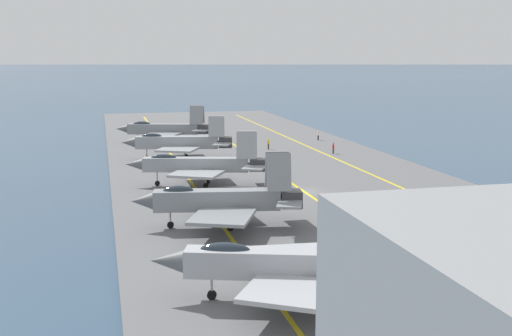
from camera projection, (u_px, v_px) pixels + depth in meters
ground_plane at (304, 195)px, 72.40m from camera, size 2000.00×2000.00×0.00m
carrier_deck at (304, 193)px, 72.36m from camera, size 207.22×42.40×0.40m
deck_stripe_foul_line at (399, 187)px, 75.02m from camera, size 186.49×0.56×0.01m
deck_stripe_centerline at (304, 192)px, 72.33m from camera, size 186.49×0.36×0.01m
deck_stripe_edge_line at (202, 197)px, 69.63m from camera, size 186.49×0.79×0.01m
parked_jet_nearest at (295, 264)px, 39.67m from camera, size 12.38×17.37×6.44m
parked_jet_second at (221, 200)px, 56.99m from camera, size 14.19×15.22×6.76m
parked_jet_third at (200, 164)px, 74.99m from camera, size 11.82×16.67×6.48m
parked_jet_fourth at (179, 142)px, 93.96m from camera, size 12.21×16.25×6.37m
parked_jet_fifth at (165, 129)px, 112.67m from camera, size 12.96×16.80×6.47m
crew_red_vest at (333, 148)px, 99.79m from camera, size 0.42×0.33×1.68m
crew_yellow_vest at (268, 143)px, 104.37m from camera, size 0.36×0.44×1.79m
crew_green_vest at (388, 219)px, 56.56m from camera, size 0.45×0.45×1.76m
crew_white_vest at (318, 135)px, 115.61m from camera, size 0.43×0.34×1.77m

